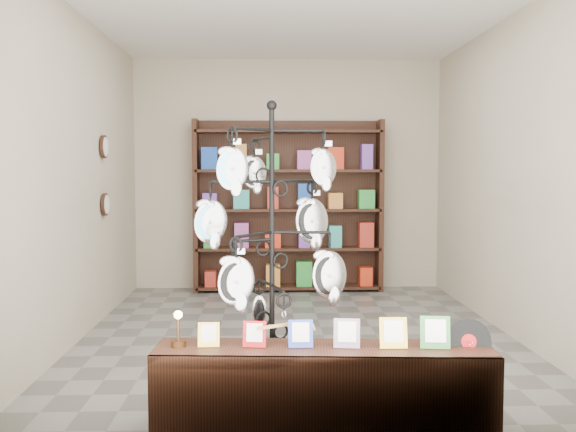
% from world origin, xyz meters
% --- Properties ---
extents(ground, '(5.00, 5.00, 0.00)m').
position_xyz_m(ground, '(0.00, 0.00, 0.00)').
color(ground, slate).
rests_on(ground, ground).
extents(room_envelope, '(5.00, 5.00, 5.00)m').
position_xyz_m(room_envelope, '(0.00, 0.00, 1.85)').
color(room_envelope, '#BFAD9A').
rests_on(room_envelope, ground).
extents(display_tree, '(1.10, 1.10, 1.99)m').
position_xyz_m(display_tree, '(-0.26, -1.86, 1.15)').
color(display_tree, black).
rests_on(display_tree, ground).
extents(front_shelf, '(2.04, 0.54, 0.71)m').
position_xyz_m(front_shelf, '(0.05, -2.20, 0.25)').
color(front_shelf, black).
rests_on(front_shelf, ground).
extents(back_shelving, '(2.42, 0.36, 2.20)m').
position_xyz_m(back_shelving, '(0.00, 2.30, 1.03)').
color(back_shelving, black).
rests_on(back_shelving, ground).
extents(wall_clocks, '(0.03, 0.24, 0.84)m').
position_xyz_m(wall_clocks, '(-1.97, 0.80, 1.50)').
color(wall_clocks, black).
rests_on(wall_clocks, ground).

